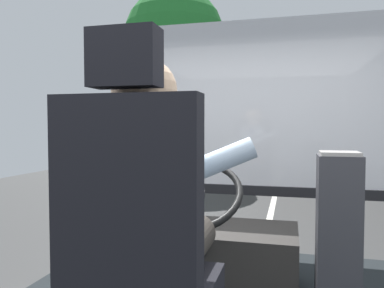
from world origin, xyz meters
The scene contains 8 objects.
ground centered at (0.00, 8.80, -0.02)m, with size 18.00×44.00×0.06m.
driver_seat centered at (-0.14, -0.43, 1.26)m, with size 0.48×0.48×1.35m.
bus_driver centered at (-0.14, -0.32, 1.46)m, with size 0.75×0.57×0.80m.
steering_console centered at (-0.14, 0.75, 0.90)m, with size 1.10×1.04×0.86m.
fare_box centered at (0.61, 0.54, 1.13)m, with size 0.22×0.22×0.92m.
windshield_panel centered at (0.00, 1.62, 1.72)m, with size 2.50×0.08×1.48m.
street_tree centered at (-3.33, 10.27, 4.57)m, with size 3.24×3.24×6.21m.
parked_car_silver centered at (4.83, 22.41, 0.73)m, with size 1.82×4.21×1.41m.
Camera 1 is at (0.36, -1.61, 1.72)m, focal length 35.32 mm.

